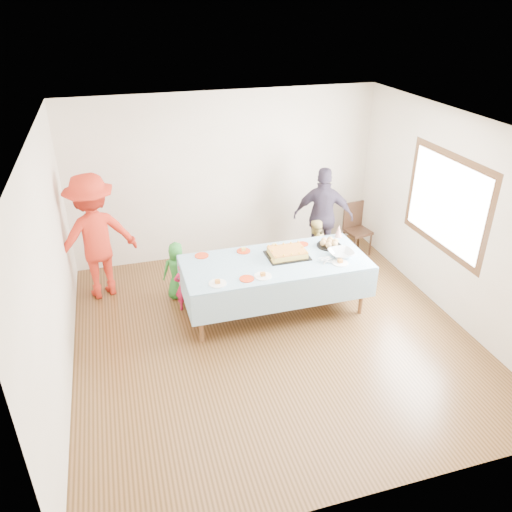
{
  "coord_description": "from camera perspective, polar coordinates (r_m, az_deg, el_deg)",
  "views": [
    {
      "loc": [
        -1.7,
        -5.04,
        3.98
      ],
      "look_at": [
        -0.14,
        0.3,
        1.03
      ],
      "focal_mm": 35.0,
      "sensor_mm": 36.0,
      "label": 1
    }
  ],
  "objects": [
    {
      "name": "adult_right",
      "position": [
        8.07,
        7.69,
        4.48
      ],
      "size": [
        1.03,
        0.75,
        1.62
      ],
      "primitive_type": "imported",
      "rotation": [
        0.0,
        0.0,
        2.71
      ],
      "color": "#362D3E",
      "rests_on": "ground"
    },
    {
      "name": "dining_chair",
      "position": [
        8.62,
        11.32,
        3.45
      ],
      "size": [
        0.44,
        0.44,
        0.88
      ],
      "rotation": [
        0.0,
        0.0,
        0.16
      ],
      "color": "black",
      "rests_on": "ground"
    },
    {
      "name": "room_walls",
      "position": [
        5.78,
        2.64,
        5.4
      ],
      "size": [
        5.04,
        5.04,
        2.72
      ],
      "color": "beige",
      "rests_on": "ground"
    },
    {
      "name": "plate_white_right",
      "position": [
        6.75,
        9.58,
        -0.77
      ],
      "size": [
        0.22,
        0.22,
        0.01
      ],
      "primitive_type": "cylinder",
      "color": "white",
      "rests_on": "party_table"
    },
    {
      "name": "plate_red_far_c",
      "position": [
        7.06,
        2.11,
        1.0
      ],
      "size": [
        0.16,
        0.16,
        0.01
      ],
      "primitive_type": "cylinder",
      "color": "red",
      "rests_on": "party_table"
    },
    {
      "name": "plate_white_left",
      "position": [
        6.21,
        -4.41,
        -3.14
      ],
      "size": [
        0.22,
        0.22,
        0.01
      ],
      "primitive_type": "cylinder",
      "color": "white",
      "rests_on": "party_table"
    },
    {
      "name": "plate_red_far_a",
      "position": [
        6.87,
        -6.23,
        0.04
      ],
      "size": [
        0.19,
        0.19,
        0.01
      ],
      "primitive_type": "cylinder",
      "color": "red",
      "rests_on": "party_table"
    },
    {
      "name": "plate_red_near",
      "position": [
        6.29,
        -1.07,
        -2.61
      ],
      "size": [
        0.19,
        0.19,
        0.01
      ],
      "primitive_type": "cylinder",
      "color": "red",
      "rests_on": "party_table"
    },
    {
      "name": "fork_pile",
      "position": [
        6.76,
        8.25,
        -0.36
      ],
      "size": [
        0.24,
        0.18,
        0.07
      ],
      "primitive_type": null,
      "color": "white",
      "rests_on": "party_table"
    },
    {
      "name": "plate_red_far_d",
      "position": [
        7.18,
        5.37,
        1.37
      ],
      "size": [
        0.16,
        0.16,
        0.01
      ],
      "primitive_type": "cylinder",
      "color": "red",
      "rests_on": "party_table"
    },
    {
      "name": "party_hat",
      "position": [
        7.45,
        9.43,
        2.83
      ],
      "size": [
        0.11,
        0.11,
        0.18
      ],
      "primitive_type": "cone",
      "color": "silver",
      "rests_on": "party_table"
    },
    {
      "name": "punch_bowl",
      "position": [
        6.91,
        9.7,
        0.27
      ],
      "size": [
        0.34,
        0.34,
        0.08
      ],
      "primitive_type": "imported",
      "color": "silver",
      "rests_on": "party_table"
    },
    {
      "name": "birthday_cake",
      "position": [
        6.83,
        3.6,
        0.34
      ],
      "size": [
        0.57,
        0.44,
        0.1
      ],
      "color": "black",
      "rests_on": "party_table"
    },
    {
      "name": "toddler_right",
      "position": [
        7.86,
        6.66,
        1.02
      ],
      "size": [
        0.54,
        0.49,
        0.91
      ],
      "primitive_type": "imported",
      "rotation": [
        0.0,
        0.0,
        3.56
      ],
      "color": "#D4BA63",
      "rests_on": "ground"
    },
    {
      "name": "adult_left",
      "position": [
        7.4,
        -17.94,
        2.08
      ],
      "size": [
        1.34,
        0.99,
        1.85
      ],
      "primitive_type": "imported",
      "rotation": [
        0.0,
        0.0,
        3.42
      ],
      "color": "red",
      "rests_on": "ground"
    },
    {
      "name": "rolls_tray",
      "position": [
        7.16,
        8.36,
        1.44
      ],
      "size": [
        0.35,
        0.35,
        0.11
      ],
      "color": "black",
      "rests_on": "party_table"
    },
    {
      "name": "plate_white_mid",
      "position": [
        6.35,
        0.79,
        -2.31
      ],
      "size": [
        0.23,
        0.23,
        0.01
      ],
      "primitive_type": "cylinder",
      "color": "white",
      "rests_on": "party_table"
    },
    {
      "name": "toddler_left",
      "position": [
        6.98,
        -8.21,
        -3.53
      ],
      "size": [
        0.31,
        0.26,
        0.74
      ],
      "primitive_type": "imported",
      "rotation": [
        0.0,
        0.0,
        2.81
      ],
      "color": "#C81949",
      "rests_on": "ground"
    },
    {
      "name": "plate_red_far_b",
      "position": [
        6.96,
        -1.44,
        0.58
      ],
      "size": [
        0.19,
        0.19,
        0.01
      ],
      "primitive_type": "cylinder",
      "color": "red",
      "rests_on": "party_table"
    },
    {
      "name": "ground",
      "position": [
        6.64,
        1.87,
        -8.94
      ],
      "size": [
        5.0,
        5.0,
        0.0
      ],
      "primitive_type": "plane",
      "color": "#432C13",
      "rests_on": "ground"
    },
    {
      "name": "party_table",
      "position": [
        6.74,
        2.22,
        -0.99
      ],
      "size": [
        2.5,
        1.1,
        0.78
      ],
      "color": "brown",
      "rests_on": "ground"
    },
    {
      "name": "toddler_mid",
      "position": [
        7.26,
        -8.97,
        -1.68
      ],
      "size": [
        0.43,
        0.28,
        0.87
      ],
      "primitive_type": "imported",
      "rotation": [
        0.0,
        0.0,
        3.13
      ],
      "color": "#297C2C",
      "rests_on": "ground"
    }
  ]
}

